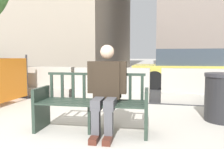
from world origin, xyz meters
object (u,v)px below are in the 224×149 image
object	(u,v)px
seated_person	(106,87)
jersey_barrier_right	(203,89)
jersey_barrier_left	(41,84)
street_bench	(92,105)
trash_bin	(223,97)
car_taxi_near	(189,68)
jersey_barrier_centre	(112,86)

from	to	relation	value
seated_person	jersey_barrier_right	distance (m)	3.18
jersey_barrier_left	jersey_barrier_right	bearing A→B (deg)	-2.09
street_bench	trash_bin	world-z (taller)	street_bench
jersey_barrier_right	jersey_barrier_left	bearing A→B (deg)	177.91
seated_person	car_taxi_near	distance (m)	5.77
seated_person	car_taxi_near	world-z (taller)	car_taxi_near
trash_bin	street_bench	bearing A→B (deg)	-155.39
seated_person	trash_bin	xyz separation A→B (m)	(1.87, 1.01, -0.26)
jersey_barrier_left	jersey_barrier_right	distance (m)	4.46
car_taxi_near	street_bench	bearing A→B (deg)	-111.29
jersey_barrier_left	jersey_barrier_right	xyz separation A→B (m)	(4.46, -0.16, 0.00)
seated_person	jersey_barrier_left	bearing A→B (deg)	133.82
jersey_barrier_right	trash_bin	distance (m)	1.57
seated_person	jersey_barrier_left	world-z (taller)	seated_person
seated_person	trash_bin	world-z (taller)	seated_person
street_bench	jersey_barrier_right	size ratio (longest dim) A/B	0.84
jersey_barrier_centre	trash_bin	xyz separation A→B (m)	(2.32, -1.55, 0.09)
trash_bin	jersey_barrier_left	bearing A→B (deg)	159.00
street_bench	jersey_barrier_left	xyz separation A→B (m)	(-2.39, 2.69, -0.06)
jersey_barrier_right	seated_person	bearing A→B (deg)	-125.50
jersey_barrier_right	jersey_barrier_centre	bearing A→B (deg)	-179.64
jersey_barrier_right	trash_bin	size ratio (longest dim) A/B	2.39
seated_person	trash_bin	size ratio (longest dim) A/B	1.55
jersey_barrier_right	trash_bin	bearing A→B (deg)	-88.78
seated_person	jersey_barrier_centre	size ratio (longest dim) A/B	0.66
seated_person	car_taxi_near	size ratio (longest dim) A/B	0.31
jersey_barrier_right	car_taxi_near	distance (m)	2.91
jersey_barrier_left	seated_person	bearing A→B (deg)	-46.18
jersey_barrier_centre	jersey_barrier_left	xyz separation A→B (m)	(-2.17, 0.18, 0.00)
street_bench	seated_person	size ratio (longest dim) A/B	1.30
jersey_barrier_centre	jersey_barrier_right	xyz separation A→B (m)	(2.29, 0.01, 0.00)
car_taxi_near	trash_bin	bearing A→B (deg)	-90.08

